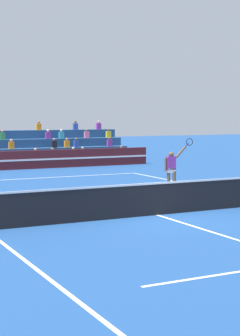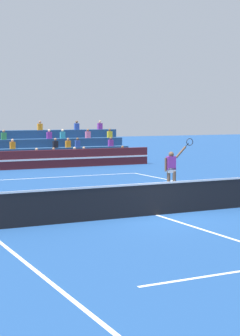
# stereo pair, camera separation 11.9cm
# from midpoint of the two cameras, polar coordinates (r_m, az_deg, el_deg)

# --- Properties ---
(ground_plane) EXTENTS (120.00, 120.00, 0.00)m
(ground_plane) POSITION_cam_midpoint_polar(r_m,az_deg,el_deg) (18.15, 3.61, -4.79)
(ground_plane) COLOR navy
(court_lines) EXTENTS (11.10, 23.90, 0.01)m
(court_lines) POSITION_cam_midpoint_polar(r_m,az_deg,el_deg) (18.14, 3.61, -4.78)
(court_lines) COLOR white
(court_lines) RESTS_ON ground
(tennis_net) EXTENTS (12.00, 0.10, 1.10)m
(tennis_net) POSITION_cam_midpoint_polar(r_m,az_deg,el_deg) (18.06, 3.62, -3.09)
(tennis_net) COLOR black
(tennis_net) RESTS_ON ground
(sponsor_banner_wall) EXTENTS (18.00, 0.26, 1.10)m
(sponsor_banner_wall) POSITION_cam_midpoint_polar(r_m,az_deg,el_deg) (33.59, -11.04, 0.76)
(sponsor_banner_wall) COLOR #51191E
(sponsor_banner_wall) RESTS_ON ground
(tennis_player) EXTENTS (1.32, 0.39, 2.32)m
(tennis_player) POSITION_cam_midpoint_polar(r_m,az_deg,el_deg) (23.22, 5.13, -0.13)
(tennis_player) COLOR brown
(tennis_player) RESTS_ON ground
(tennis_ball) EXTENTS (0.07, 0.07, 0.07)m
(tennis_ball) POSITION_cam_midpoint_polar(r_m,az_deg,el_deg) (24.99, 4.72, -1.92)
(tennis_ball) COLOR #C6DB33
(tennis_ball) RESTS_ON ground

